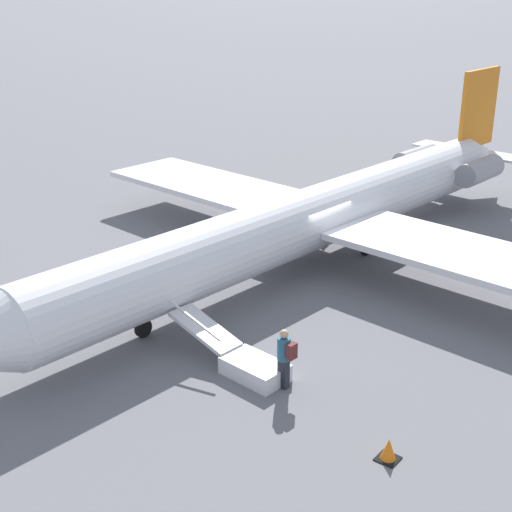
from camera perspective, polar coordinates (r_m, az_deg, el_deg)
The scene contains 5 objects.
ground_plane at distance 27.43m, azimuth 4.04°, elevation -0.74°, with size 600.00×600.00×0.00m, color slate.
airplane_main at distance 27.45m, azimuth 5.31°, elevation 3.36°, with size 30.13×23.06×6.21m.
boarding_stairs at distance 20.11m, azimuth -0.95°, elevation -8.37°, with size 1.32×4.08×1.59m.
passenger at distance 19.10m, azimuth 2.32°, elevation -7.92°, with size 0.36×0.55×1.74m.
traffic_cone_near_stairs at distance 17.20m, azimuth 10.55°, elevation -15.02°, with size 0.50×0.50×0.55m.
Camera 1 is at (21.05, 14.17, 10.42)m, focal length 50.00 mm.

